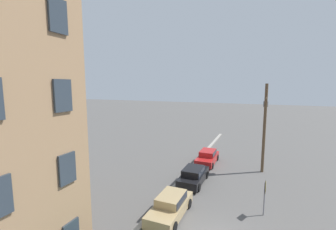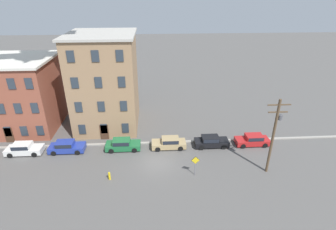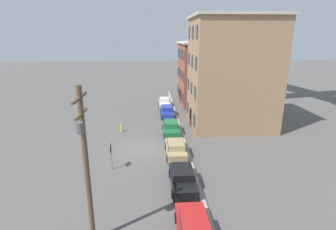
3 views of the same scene
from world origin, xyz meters
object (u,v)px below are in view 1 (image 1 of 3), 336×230
at_px(car_tan, 170,205).
at_px(utility_pole, 265,123).
at_px(car_black, 193,175).
at_px(caution_sign, 265,192).
at_px(car_red, 207,157).

height_order(car_tan, utility_pole, utility_pole).
height_order(car_black, caution_sign, caution_sign).
relative_size(car_tan, car_black, 1.00).
xyz_separation_m(caution_sign, utility_pole, (8.24, 0.14, 3.33)).
bearing_deg(caution_sign, car_red, 33.98).
xyz_separation_m(car_tan, caution_sign, (2.45, -5.74, 0.87)).
bearing_deg(car_black, utility_pole, -47.09).
bearing_deg(caution_sign, utility_pole, 0.97).
height_order(car_tan, car_red, same).
bearing_deg(utility_pole, car_black, 132.91).
bearing_deg(car_red, caution_sign, -146.02).
distance_m(car_red, utility_pole, 7.05).
bearing_deg(car_red, car_black, -179.75).
bearing_deg(car_black, car_red, 0.25).
bearing_deg(car_tan, utility_pole, -27.64).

